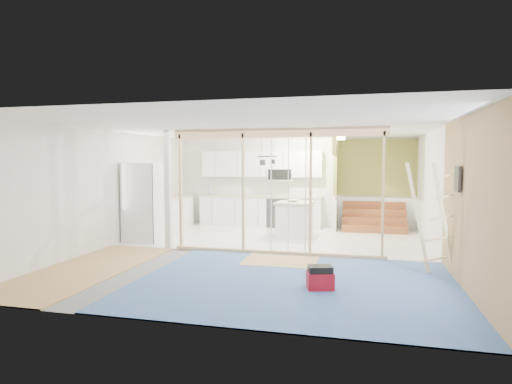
% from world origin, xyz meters
% --- Properties ---
extents(room, '(7.01, 8.01, 2.61)m').
position_xyz_m(room, '(0.00, 0.00, 1.30)').
color(room, slate).
rests_on(room, ground).
extents(floor_overlays, '(7.00, 8.00, 0.03)m').
position_xyz_m(floor_overlays, '(0.07, 0.06, 0.01)').
color(floor_overlays, white).
rests_on(floor_overlays, room).
extents(stud_frame, '(4.66, 0.14, 2.60)m').
position_xyz_m(stud_frame, '(-0.27, -0.00, 1.61)').
color(stud_frame, tan).
rests_on(stud_frame, room).
extents(base_cabinets, '(4.45, 2.24, 0.93)m').
position_xyz_m(base_cabinets, '(-1.61, 3.36, 0.47)').
color(base_cabinets, white).
rests_on(base_cabinets, room).
extents(upper_cabinets, '(3.60, 0.41, 0.85)m').
position_xyz_m(upper_cabinets, '(-0.84, 3.82, 1.82)').
color(upper_cabinets, white).
rests_on(upper_cabinets, room).
extents(green_partition, '(2.25, 1.51, 2.60)m').
position_xyz_m(green_partition, '(2.04, 3.66, 0.94)').
color(green_partition, olive).
rests_on(green_partition, room).
extents(pot_rack, '(0.52, 0.52, 0.72)m').
position_xyz_m(pot_rack, '(-0.31, 1.89, 2.00)').
color(pot_rack, black).
rests_on(pot_rack, room).
extents(sheathing_panel, '(0.02, 4.00, 2.60)m').
position_xyz_m(sheathing_panel, '(3.48, -2.00, 1.30)').
color(sheathing_panel, '#9F8756').
rests_on(sheathing_panel, room).
extents(electrical_panel, '(0.04, 0.30, 0.40)m').
position_xyz_m(electrical_panel, '(3.43, -1.40, 1.65)').
color(electrical_panel, '#3A393E').
rests_on(electrical_panel, room).
extents(ceiling_light, '(0.32, 0.32, 0.08)m').
position_xyz_m(ceiling_light, '(1.40, 3.00, 2.54)').
color(ceiling_light, '#FFEABF').
rests_on(ceiling_light, room).
extents(fridge, '(0.86, 0.83, 1.89)m').
position_xyz_m(fridge, '(-3.05, 0.71, 0.95)').
color(fridge, white).
rests_on(fridge, room).
extents(island, '(0.95, 0.95, 0.90)m').
position_xyz_m(island, '(0.37, 2.13, 0.45)').
color(island, white).
rests_on(island, room).
extents(bowl, '(0.37, 0.37, 0.07)m').
position_xyz_m(bowl, '(0.32, 2.14, 0.94)').
color(bowl, silver).
rests_on(bowl, island).
extents(soap_bottle_a, '(0.15, 0.15, 0.32)m').
position_xyz_m(soap_bottle_a, '(-2.50, 3.76, 1.09)').
color(soap_bottle_a, '#ADB0C1').
rests_on(soap_bottle_a, base_cabinets).
extents(soap_bottle_b, '(0.09, 0.09, 0.17)m').
position_xyz_m(soap_bottle_b, '(0.70, 3.63, 1.02)').
color(soap_bottle_b, white).
rests_on(soap_bottle_b, base_cabinets).
extents(toolbox, '(0.45, 0.38, 0.37)m').
position_xyz_m(toolbox, '(1.41, -2.24, 0.18)').
color(toolbox, maroon).
rests_on(toolbox, room).
extents(ladder, '(1.02, 0.10, 1.89)m').
position_xyz_m(ladder, '(3.19, -0.90, 0.97)').
color(ladder, beige).
rests_on(ladder, room).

